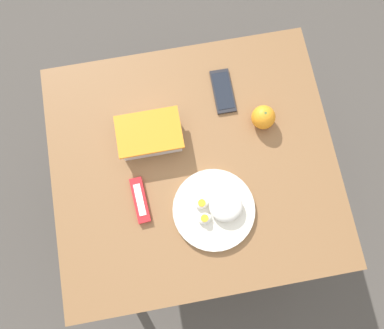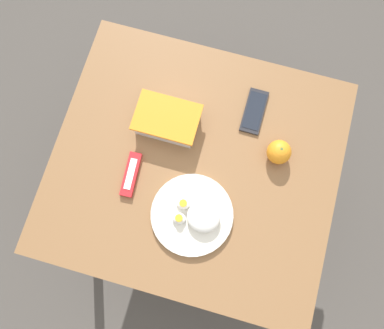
% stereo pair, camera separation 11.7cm
% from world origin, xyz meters
% --- Properties ---
extents(ground_plane, '(10.00, 10.00, 0.00)m').
position_xyz_m(ground_plane, '(0.00, 0.00, 0.00)').
color(ground_plane, '#4C4742').
extents(table, '(0.92, 0.83, 0.75)m').
position_xyz_m(table, '(0.00, 0.00, 0.66)').
color(table, brown).
rests_on(table, ground_plane).
extents(food_container, '(0.20, 0.14, 0.07)m').
position_xyz_m(food_container, '(-0.12, 0.11, 0.78)').
color(food_container, white).
rests_on(food_container, table).
extents(orange_fruit, '(0.08, 0.08, 0.08)m').
position_xyz_m(orange_fruit, '(0.24, 0.10, 0.79)').
color(orange_fruit, orange).
rests_on(orange_fruit, table).
extents(rice_plate, '(0.25, 0.25, 0.06)m').
position_xyz_m(rice_plate, '(0.04, -0.16, 0.77)').
color(rice_plate, silver).
rests_on(rice_plate, table).
extents(candy_bar, '(0.05, 0.15, 0.02)m').
position_xyz_m(candy_bar, '(-0.19, -0.09, 0.76)').
color(candy_bar, red).
rests_on(candy_bar, table).
extents(cell_phone, '(0.07, 0.16, 0.01)m').
position_xyz_m(cell_phone, '(0.14, 0.23, 0.76)').
color(cell_phone, '#232328').
rests_on(cell_phone, table).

